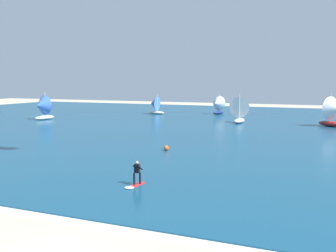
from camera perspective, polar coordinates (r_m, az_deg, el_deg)
The scene contains 9 objects.
ocean at distance 62.42m, azimuth 13.37°, elevation -0.06°, with size 160.00×90.00×0.10m, color navy.
shoreline_foam at distance 21.01m, azimuth -11.02°, elevation -13.58°, with size 64.83×2.00×0.01m, color white.
kitesurfer at distance 26.65m, azimuth -4.83°, elevation -7.52°, with size 0.80×2.00×1.67m.
sailboat_near_shore at distance 66.61m, azimuth 10.67°, elevation 2.43°, with size 3.61×4.25×4.94m.
sailboat_mid_right at distance 82.38m, azimuth -2.01°, elevation 3.11°, with size 3.58×3.02×4.20m.
sailboat_heeled_over at distance 82.50m, azimuth 7.32°, elevation 3.12°, with size 3.43×3.89×4.37m.
sailboat_trailing at distance 64.81m, azimuth 23.44°, elevation 1.99°, with size 4.71×4.51×5.25m.
sailboat_far_right at distance 73.73m, azimuth -18.19°, elevation 2.63°, with size 3.79×4.38×4.98m.
marker_buoy at distance 39.60m, azimuth -0.27°, elevation -3.27°, with size 0.53×0.53×0.53m, color #E55919.
Camera 1 is at (9.79, -11.03, 7.27)m, focal length 41.18 mm.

